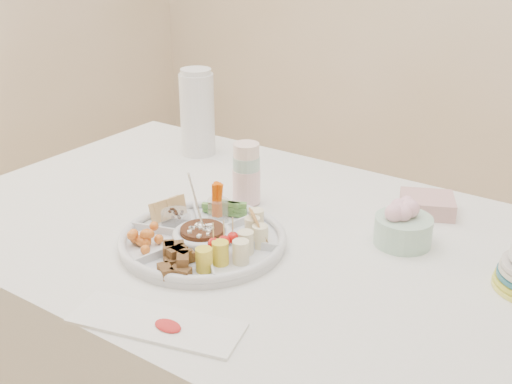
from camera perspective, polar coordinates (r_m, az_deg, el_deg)
The scene contains 14 objects.
dining_table at distance 1.79m, azimuth -1.50°, elevation -13.85°, with size 1.52×1.02×0.76m, color white.
party_tray at distance 1.48m, azimuth -4.76°, elevation -4.02°, with size 0.38×0.38×0.04m, color white.
bean_dip at distance 1.48m, azimuth -4.77°, elevation -3.77°, with size 0.10×0.10×0.04m, color #4C1D10.
tortillas at distance 1.49m, azimuth 0.17°, elevation -2.83°, with size 0.10×0.10×0.06m, color #B67C33, non-canonical shape.
carrot_cucumber at distance 1.57m, azimuth -3.00°, elevation -0.59°, with size 0.10×0.10×0.09m, color #DF5000, non-canonical shape.
pita_raisins at distance 1.57m, azimuth -7.69°, elevation -1.66°, with size 0.10×0.10×0.05m, color tan, non-canonical shape.
cherries at distance 1.47m, azimuth -9.83°, elevation -4.00°, with size 0.10×0.10×0.04m, color orange, non-canonical shape.
granola_chunks at distance 1.37m, azimuth -6.87°, elevation -5.92°, with size 0.11×0.11×0.05m, color #442A14, non-canonical shape.
banana_tomato at distance 1.37m, azimuth -1.50°, elevation -4.57°, with size 0.12×0.12×0.10m, color #F1DA70, non-canonical shape.
cup_stack at distance 1.66m, azimuth -0.86°, elevation 2.21°, with size 0.07×0.07×0.20m, color silver.
thermos at distance 2.02m, azimuth -5.25°, elevation 7.15°, with size 0.11×0.11×0.28m, color white.
flower_bowl at distance 1.51m, azimuth 12.99°, elevation -2.80°, with size 0.13×0.13×0.10m, color #87C69A.
napkin_stack at distance 1.69m, azimuth 14.97°, elevation -1.08°, with size 0.13×0.11×0.04m, color #D09A98.
placemat at distance 1.24m, azimuth -8.87°, elevation -11.44°, with size 0.33×0.11×0.01m, color white.
Camera 1 is at (0.84, -1.14, 1.47)m, focal length 45.00 mm.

